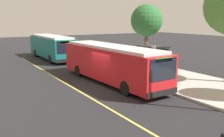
{
  "coord_description": "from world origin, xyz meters",
  "views": [
    {
      "loc": [
        16.14,
        -9.07,
        4.92
      ],
      "look_at": [
        0.03,
        0.73,
        1.26
      ],
      "focal_mm": 40.53,
      "sensor_mm": 36.0,
      "label": 1
    }
  ],
  "objects_px": {
    "transit_bus_second": "(51,46)",
    "pedestrian_commuter": "(138,62)",
    "transit_bus_main": "(111,62)",
    "route_sign_post": "(153,58)",
    "waiting_bench": "(154,68)"
  },
  "relations": [
    {
      "from": "waiting_bench",
      "to": "pedestrian_commuter",
      "type": "xyz_separation_m",
      "value": [
        -0.83,
        -1.13,
        0.48
      ]
    },
    {
      "from": "transit_bus_main",
      "to": "waiting_bench",
      "type": "relative_size",
      "value": 7.21
    },
    {
      "from": "transit_bus_main",
      "to": "transit_bus_second",
      "type": "distance_m",
      "value": 14.3
    },
    {
      "from": "transit_bus_second",
      "to": "pedestrian_commuter",
      "type": "distance_m",
      "value": 13.57
    },
    {
      "from": "transit_bus_main",
      "to": "transit_bus_second",
      "type": "xyz_separation_m",
      "value": [
        -14.3,
        -0.14,
        -0.0
      ]
    },
    {
      "from": "waiting_bench",
      "to": "route_sign_post",
      "type": "bearing_deg",
      "value": -42.16
    },
    {
      "from": "transit_bus_main",
      "to": "pedestrian_commuter",
      "type": "bearing_deg",
      "value": 109.28
    },
    {
      "from": "waiting_bench",
      "to": "route_sign_post",
      "type": "relative_size",
      "value": 0.57
    },
    {
      "from": "transit_bus_main",
      "to": "transit_bus_second",
      "type": "height_order",
      "value": "same"
    },
    {
      "from": "pedestrian_commuter",
      "to": "route_sign_post",
      "type": "bearing_deg",
      "value": -15.12
    },
    {
      "from": "route_sign_post",
      "to": "transit_bus_second",
      "type": "bearing_deg",
      "value": -169.35
    },
    {
      "from": "transit_bus_second",
      "to": "waiting_bench",
      "type": "bearing_deg",
      "value": 19.59
    },
    {
      "from": "waiting_bench",
      "to": "pedestrian_commuter",
      "type": "bearing_deg",
      "value": -126.47
    },
    {
      "from": "transit_bus_second",
      "to": "waiting_bench",
      "type": "xyz_separation_m",
      "value": [
        13.85,
        4.93,
        -0.98
      ]
    },
    {
      "from": "waiting_bench",
      "to": "pedestrian_commuter",
      "type": "relative_size",
      "value": 0.95
    }
  ]
}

